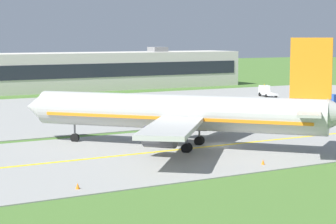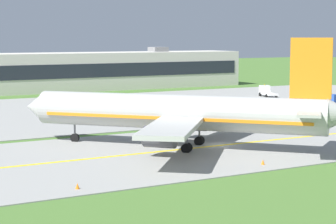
# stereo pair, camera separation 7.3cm
# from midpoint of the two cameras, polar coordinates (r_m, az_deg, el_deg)

# --- Properties ---
(ground_plane) EXTENTS (500.00, 500.00, 0.00)m
(ground_plane) POSITION_cam_midpoint_polar(r_m,az_deg,el_deg) (75.26, 4.63, -3.07)
(ground_plane) COLOR #47702D
(taxiway_strip) EXTENTS (240.00, 28.00, 0.10)m
(taxiway_strip) POSITION_cam_midpoint_polar(r_m,az_deg,el_deg) (75.25, 4.63, -3.03)
(taxiway_strip) COLOR gray
(taxiway_strip) RESTS_ON ground
(apron_pad) EXTENTS (140.00, 52.00, 0.10)m
(apron_pad) POSITION_cam_midpoint_polar(r_m,az_deg,el_deg) (116.16, -3.10, 0.43)
(apron_pad) COLOR gray
(apron_pad) RESTS_ON ground
(taxiway_centreline) EXTENTS (220.00, 0.60, 0.01)m
(taxiway_centreline) POSITION_cam_midpoint_polar(r_m,az_deg,el_deg) (75.24, 4.63, -2.99)
(taxiway_centreline) COLOR yellow
(taxiway_centreline) RESTS_ON taxiway_strip
(airplane_lead) EXTENTS (30.07, 32.29, 12.70)m
(airplane_lead) POSITION_cam_midpoint_polar(r_m,az_deg,el_deg) (73.02, 1.12, -0.07)
(airplane_lead) COLOR #ADADA8
(airplane_lead) RESTS_ON ground
(service_truck_baggage) EXTENTS (3.43, 6.31, 2.65)m
(service_truck_baggage) POSITION_cam_midpoint_polar(r_m,az_deg,el_deg) (116.12, -8.97, 1.09)
(service_truck_baggage) COLOR #264CA5
(service_truck_baggage) RESTS_ON ground
(service_truck_fuel) EXTENTS (6.72, 3.85, 2.59)m
(service_truck_fuel) POSITION_cam_midpoint_polar(r_m,az_deg,el_deg) (120.75, 14.63, 1.00)
(service_truck_fuel) COLOR #264CA5
(service_truck_fuel) RESTS_ON ground
(service_truck_catering) EXTENTS (3.95, 6.72, 2.59)m
(service_truck_catering) POSITION_cam_midpoint_polar(r_m,az_deg,el_deg) (137.60, 8.76, 1.82)
(service_truck_catering) COLOR silver
(service_truck_catering) RESTS_ON ground
(terminal_building) EXTENTS (69.59, 12.86, 10.19)m
(terminal_building) POSITION_cam_midpoint_polar(r_m,az_deg,el_deg) (158.25, -5.34, 3.71)
(terminal_building) COLOR beige
(terminal_building) RESTS_ON ground
(traffic_cone_near_edge) EXTENTS (0.44, 0.44, 0.60)m
(traffic_cone_near_edge) POSITION_cam_midpoint_polar(r_m,az_deg,el_deg) (64.56, 8.45, -4.49)
(traffic_cone_near_edge) COLOR orange
(traffic_cone_near_edge) RESTS_ON ground
(traffic_cone_mid_edge) EXTENTS (0.44, 0.44, 0.60)m
(traffic_cone_mid_edge) POSITION_cam_midpoint_polar(r_m,az_deg,el_deg) (54.36, -8.11, -6.61)
(traffic_cone_mid_edge) COLOR orange
(traffic_cone_mid_edge) RESTS_ON ground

